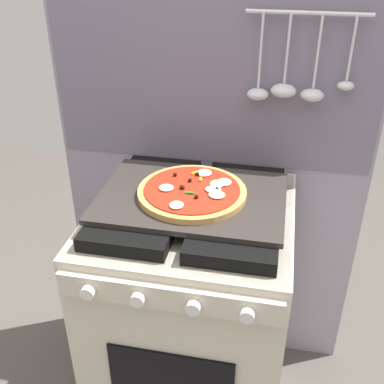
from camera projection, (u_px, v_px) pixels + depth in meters
kitchen_backsplash at (211, 179)px, 1.71m from camera, size 1.10×0.09×1.55m
stove at (192, 313)px, 1.59m from camera, size 0.60×0.64×0.90m
baking_tray at (192, 197)px, 1.37m from camera, size 0.54×0.38×0.02m
pizza_left at (193, 191)px, 1.36m from camera, size 0.32×0.32×0.03m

